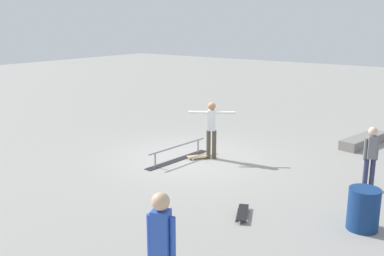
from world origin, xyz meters
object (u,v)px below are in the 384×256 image
at_px(skateboard_main, 201,156).
at_px(grind_rail, 178,154).
at_px(skater_main, 212,126).
at_px(trash_bin, 363,209).
at_px(loose_skateboard_black, 242,213).
at_px(bystander_blue_shirt, 161,248).
at_px(bystander_grey_shirt, 371,155).
at_px(skate_ledge, 364,141).

bearing_deg(skateboard_main, grind_rail, 175.20).
xyz_separation_m(skater_main, trash_bin, (1.95, 4.75, -0.55)).
bearing_deg(loose_skateboard_black, bystander_blue_shirt, 166.30).
height_order(grind_rail, skater_main, skater_main).
distance_m(bystander_grey_shirt, trash_bin, 2.22).
xyz_separation_m(grind_rail, bystander_blue_shirt, (5.41, 4.02, 0.80)).
xyz_separation_m(grind_rail, trash_bin, (1.26, 5.43, 0.21)).
relative_size(skater_main, trash_bin, 2.03).
relative_size(skate_ledge, bystander_blue_shirt, 1.25).
relative_size(skateboard_main, bystander_grey_shirt, 0.51).
xyz_separation_m(skateboard_main, bystander_grey_shirt, (-0.36, 4.50, 0.78)).
bearing_deg(loose_skateboard_black, skate_ledge, -29.17).
distance_m(bystander_blue_shirt, loose_skateboard_black, 3.48).
bearing_deg(skate_ledge, loose_skateboard_black, -3.70).
relative_size(bystander_grey_shirt, trash_bin, 1.87).
bearing_deg(skater_main, skate_ledge, -160.53).
distance_m(grind_rail, skate_ledge, 6.02).
relative_size(skateboard_main, trash_bin, 0.95).
bearing_deg(skateboard_main, bystander_grey_shirt, -48.61).
height_order(bystander_blue_shirt, bystander_grey_shirt, bystander_blue_shirt).
height_order(bystander_grey_shirt, trash_bin, bystander_grey_shirt).
bearing_deg(trash_bin, loose_skateboard_black, -67.86).
distance_m(skate_ledge, loose_skateboard_black, 6.82).
distance_m(skate_ledge, bystander_blue_shirt, 10.14).
xyz_separation_m(skate_ledge, loose_skateboard_black, (6.81, -0.44, -0.07)).
bearing_deg(skater_main, loose_skateboard_black, 100.62).
bearing_deg(bystander_grey_shirt, grind_rail, -24.01).
bearing_deg(skateboard_main, loose_skateboard_black, -95.36).
height_order(skate_ledge, bystander_grey_shirt, bystander_grey_shirt).
height_order(bystander_blue_shirt, loose_skateboard_black, bystander_blue_shirt).
height_order(skater_main, bystander_blue_shirt, bystander_blue_shirt).
bearing_deg(skate_ledge, trash_bin, 15.53).
relative_size(grind_rail, skateboard_main, 3.15).
relative_size(bystander_blue_shirt, loose_skateboard_black, 2.15).
height_order(skateboard_main, loose_skateboard_black, same).
height_order(grind_rail, bystander_grey_shirt, bystander_grey_shirt).
relative_size(skater_main, bystander_blue_shirt, 0.94).
distance_m(grind_rail, skater_main, 1.23).
xyz_separation_m(skate_ledge, trash_bin, (5.96, 1.66, 0.26)).
distance_m(skateboard_main, bystander_grey_shirt, 4.58).
bearing_deg(trash_bin, grind_rail, -103.10).
bearing_deg(bystander_blue_shirt, trash_bin, -129.10).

